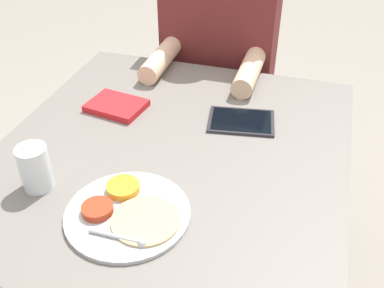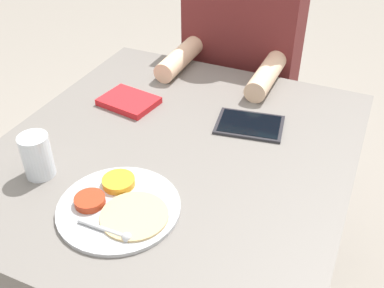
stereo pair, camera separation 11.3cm
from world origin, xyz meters
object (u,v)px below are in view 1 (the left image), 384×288
at_px(thali_tray, 127,212).
at_px(drinking_glass, 35,168).
at_px(person_diner, 217,90).
at_px(tablet_device, 241,121).
at_px(red_notebook, 117,106).

xyz_separation_m(thali_tray, drinking_glass, (-0.24, 0.03, 0.05)).
relative_size(thali_tray, person_diner, 0.23).
bearing_deg(tablet_device, thali_tray, -110.60).
distance_m(thali_tray, drinking_glass, 0.25).
distance_m(red_notebook, tablet_device, 0.38).
height_order(thali_tray, tablet_device, thali_tray).
distance_m(person_diner, drinking_glass, 0.96).
relative_size(red_notebook, drinking_glass, 1.62).
height_order(tablet_device, drinking_glass, drinking_glass).
relative_size(red_notebook, tablet_device, 0.87).
bearing_deg(person_diner, drinking_glass, -103.95).
height_order(tablet_device, person_diner, person_diner).
bearing_deg(tablet_device, drinking_glass, -134.42).
bearing_deg(thali_tray, person_diner, 91.19).
height_order(thali_tray, person_diner, person_diner).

